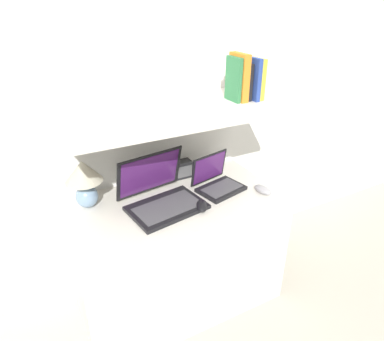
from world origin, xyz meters
name	(u,v)px	position (x,y,z in m)	size (l,w,h in m)	color
ground_plane	(201,332)	(0.00, 0.00, 0.00)	(12.00, 12.00, 0.00)	#B2AD9E
wall_back	(145,98)	(0.00, 0.70, 1.20)	(6.00, 0.05, 2.40)	white
desk	(176,251)	(0.00, 0.32, 0.36)	(1.17, 0.63, 0.71)	silver
back_riser	(153,193)	(0.00, 0.65, 0.59)	(1.17, 0.04, 1.18)	white
shelf	(167,113)	(0.00, 0.39, 1.19)	(1.17, 0.57, 0.03)	silver
table_lamp	(84,178)	(-0.43, 0.49, 0.88)	(0.19, 0.19, 0.27)	#7593B2
laptop_large	(161,196)	(-0.08, 0.32, 0.77)	(0.44, 0.39, 0.27)	black
laptop_small	(217,182)	(0.28, 0.33, 0.76)	(0.30, 0.27, 0.20)	black
computer_mouse	(202,206)	(0.09, 0.18, 0.73)	(0.10, 0.13, 0.04)	black
second_mouse	(263,190)	(0.48, 0.16, 0.73)	(0.07, 0.12, 0.04)	#99999E
router_box	(182,169)	(0.16, 0.56, 0.76)	(0.12, 0.08, 0.10)	black
book_yellow	(255,78)	(0.54, 0.39, 1.32)	(0.03, 0.16, 0.22)	gold
book_blue	(250,78)	(0.50, 0.39, 1.32)	(0.03, 0.18, 0.23)	#284293
book_black	(244,81)	(0.47, 0.39, 1.31)	(0.03, 0.12, 0.20)	black
book_orange	(239,77)	(0.43, 0.39, 1.33)	(0.04, 0.15, 0.25)	orange
book_green	(233,79)	(0.40, 0.39, 1.33)	(0.02, 0.13, 0.23)	#2D7042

